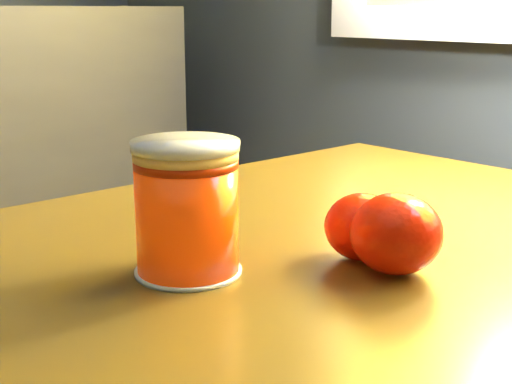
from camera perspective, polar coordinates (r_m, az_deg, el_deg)
table at (r=0.58m, az=2.46°, el=-14.89°), size 0.97×0.72×0.70m
juice_glass at (r=0.53m, az=-5.54°, el=-1.36°), size 0.08×0.08×0.10m
orange_front at (r=0.55m, az=11.14°, el=-3.28°), size 0.07×0.07×0.06m
orange_back at (r=0.57m, az=8.50°, el=-2.76°), size 0.08×0.08×0.05m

